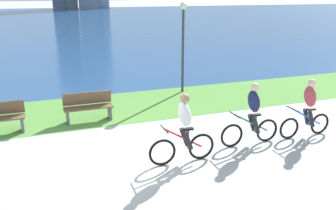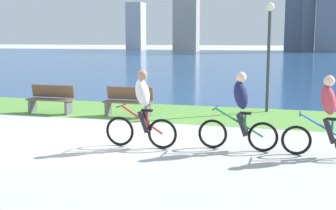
{
  "view_description": "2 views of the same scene",
  "coord_description": "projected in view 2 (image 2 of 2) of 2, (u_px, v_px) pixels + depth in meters",
  "views": [
    {
      "loc": [
        -1.35,
        -7.61,
        3.89
      ],
      "look_at": [
        1.51,
        0.39,
        1.11
      ],
      "focal_mm": 37.28,
      "sensor_mm": 36.0,
      "label": 1
    },
    {
      "loc": [
        4.78,
        -9.68,
        2.37
      ],
      "look_at": [
        1.88,
        0.12,
        0.84
      ],
      "focal_mm": 47.72,
      "sensor_mm": 36.0,
      "label": 2
    }
  ],
  "objects": [
    {
      "name": "bench_near_path",
      "position": [
        128.0,
        102.0,
        13.65
      ],
      "size": [
        1.5,
        0.47,
        0.9
      ],
      "color": "brown",
      "rests_on": "ground"
    },
    {
      "name": "bay_water_surface",
      "position": [
        259.0,
        59.0,
        53.18
      ],
      "size": [
        300.0,
        77.97,
        0.0
      ],
      "primitive_type": "cube",
      "color": "navy",
      "rests_on": "ground"
    },
    {
      "name": "bench_far_along_path",
      "position": [
        51.0,
        99.0,
        14.21
      ],
      "size": [
        1.5,
        0.47,
        0.9
      ],
      "color": "brown",
      "rests_on": "ground"
    },
    {
      "name": "cyclist_trailing",
      "position": [
        240.0,
        112.0,
        9.44
      ],
      "size": [
        1.71,
        0.52,
        1.68
      ],
      "color": "black",
      "rests_on": "ground"
    },
    {
      "name": "cyclist_distant_rear",
      "position": [
        327.0,
        116.0,
        8.9
      ],
      "size": [
        1.66,
        0.52,
        1.65
      ],
      "color": "black",
      "rests_on": "ground"
    },
    {
      "name": "grass_strip_bayside",
      "position": [
        146.0,
        112.0,
        14.58
      ],
      "size": [
        120.0,
        3.45,
        0.01
      ],
      "primitive_type": "cube",
      "color": "#59933D",
      "rests_on": "ground"
    },
    {
      "name": "cyclist_lead",
      "position": [
        142.0,
        110.0,
        9.68
      ],
      "size": [
        1.65,
        0.52,
        1.7
      ],
      "color": "black",
      "rests_on": "ground"
    },
    {
      "name": "lamppost_tall",
      "position": [
        269.0,
        40.0,
        14.24
      ],
      "size": [
        0.28,
        0.28,
        3.5
      ],
      "color": "#38383D",
      "rests_on": "ground"
    },
    {
      "name": "ground_plane",
      "position": [
        93.0,
        137.0,
        10.87
      ],
      "size": [
        300.0,
        300.0,
        0.0
      ],
      "primitive_type": "plane",
      "color": "#B2AFA8"
    }
  ]
}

